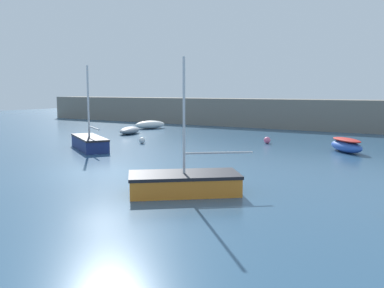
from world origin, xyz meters
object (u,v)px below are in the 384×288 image
object	(u,v)px
rowboat_white_midwater	(130,130)
rowboat_with_red_cover	(346,145)
mooring_buoy_pink	(267,140)
rowboat_blue_near	(150,125)
sailboat_short_mast	(184,183)
mooring_buoy_white	(142,140)
sailboat_tall_mast	(89,142)

from	to	relation	value
rowboat_white_midwater	rowboat_with_red_cover	bearing A→B (deg)	67.60
rowboat_with_red_cover	mooring_buoy_pink	world-z (taller)	rowboat_with_red_cover
rowboat_blue_near	rowboat_white_midwater	bearing A→B (deg)	-137.54
sailboat_short_mast	mooring_buoy_white	world-z (taller)	sailboat_short_mast
rowboat_with_red_cover	mooring_buoy_white	size ratio (longest dim) A/B	6.66
rowboat_blue_near	rowboat_white_midwater	world-z (taller)	rowboat_blue_near
rowboat_blue_near	sailboat_short_mast	world-z (taller)	sailboat_short_mast
rowboat_with_red_cover	rowboat_white_midwater	distance (m)	18.86
rowboat_blue_near	sailboat_short_mast	distance (m)	27.45
rowboat_with_red_cover	rowboat_white_midwater	size ratio (longest dim) A/B	0.89
sailboat_tall_mast	rowboat_blue_near	size ratio (longest dim) A/B	1.55
rowboat_with_red_cover	mooring_buoy_pink	xyz separation A→B (m)	(-5.87, 1.43, -0.21)
sailboat_short_mast	mooring_buoy_pink	world-z (taller)	sailboat_short_mast
rowboat_with_red_cover	mooring_buoy_white	distance (m)	13.94
mooring_buoy_white	rowboat_white_midwater	bearing A→B (deg)	137.85
rowboat_white_midwater	mooring_buoy_white	bearing A→B (deg)	29.45
sailboat_short_mast	rowboat_white_midwater	bearing A→B (deg)	-84.35
rowboat_blue_near	rowboat_white_midwater	xyz separation A→B (m)	(1.68, -5.05, -0.09)
sailboat_tall_mast	rowboat_blue_near	xyz separation A→B (m)	(-6.06, 14.09, -0.06)
sailboat_short_mast	rowboat_white_midwater	world-z (taller)	sailboat_short_mast
rowboat_with_red_cover	sailboat_short_mast	size ratio (longest dim) A/B	0.60
sailboat_tall_mast	rowboat_white_midwater	size ratio (longest dim) A/B	1.58
rowboat_with_red_cover	sailboat_tall_mast	xyz separation A→B (m)	(-14.43, -7.73, 0.02)
sailboat_tall_mast	mooring_buoy_pink	size ratio (longest dim) A/B	11.33
rowboat_with_red_cover	rowboat_blue_near	bearing A→B (deg)	29.41
rowboat_blue_near	mooring_buoy_white	distance (m)	12.09
rowboat_with_red_cover	rowboat_blue_near	xyz separation A→B (m)	(-20.49, 6.36, -0.04)
rowboat_white_midwater	mooring_buoy_white	size ratio (longest dim) A/B	7.52
sailboat_tall_mast	rowboat_blue_near	bearing A→B (deg)	-34.89
rowboat_white_midwater	sailboat_tall_mast	bearing A→B (deg)	7.46
rowboat_blue_near	rowboat_with_red_cover	bearing A→B (deg)	-83.21
rowboat_white_midwater	mooring_buoy_white	distance (m)	7.17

